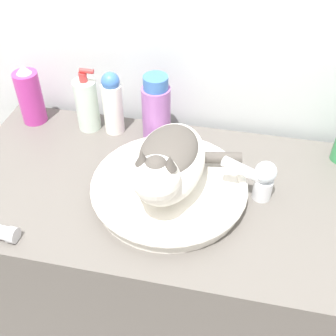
# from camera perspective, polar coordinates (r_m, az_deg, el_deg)

# --- Properties ---
(vanity_counter) EXTENTS (1.02, 0.51, 0.85)m
(vanity_counter) POSITION_cam_1_polar(r_m,az_deg,el_deg) (1.32, 0.08, -15.94)
(vanity_counter) COLOR #56514C
(vanity_counter) RESTS_ON ground_plane
(sink_basin) EXTENTS (0.36, 0.36, 0.04)m
(sink_basin) POSITION_cam_1_polar(r_m,az_deg,el_deg) (0.96, 0.15, -2.65)
(sink_basin) COLOR white
(sink_basin) RESTS_ON vanity_counter
(cat) EXTENTS (0.24, 0.27, 0.16)m
(cat) POSITION_cam_1_polar(r_m,az_deg,el_deg) (0.89, -0.00, 0.76)
(cat) COLOR silver
(cat) RESTS_ON sink_basin
(faucet) EXTENTS (0.12, 0.05, 0.12)m
(faucet) POSITION_cam_1_polar(r_m,az_deg,el_deg) (0.95, 12.34, -1.29)
(faucet) COLOR silver
(faucet) RESTS_ON vanity_counter
(lotion_bottle_white) EXTENTS (0.05, 0.05, 0.18)m
(lotion_bottle_white) POSITION_cam_1_polar(r_m,az_deg,el_deg) (1.12, -7.52, 8.72)
(lotion_bottle_white) COLOR white
(lotion_bottle_white) RESTS_ON vanity_counter
(mouthwash_bottle) EXTENTS (0.07, 0.07, 0.18)m
(mouthwash_bottle) POSITION_cam_1_polar(r_m,az_deg,el_deg) (1.09, -1.61, 8.01)
(mouthwash_bottle) COLOR #93569E
(mouthwash_bottle) RESTS_ON vanity_counter
(spray_bottle_trigger) EXTENTS (0.07, 0.07, 0.17)m
(spray_bottle_trigger) POSITION_cam_1_polar(r_m,az_deg,el_deg) (1.22, -18.20, 9.23)
(spray_bottle_trigger) COLOR #B2338C
(spray_bottle_trigger) RESTS_ON vanity_counter
(soap_pump_bottle) EXTENTS (0.06, 0.06, 0.18)m
(soap_pump_bottle) POSITION_cam_1_polar(r_m,az_deg,el_deg) (1.15, -10.91, 8.48)
(soap_pump_bottle) COLOR silver
(soap_pump_bottle) RESTS_ON vanity_counter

